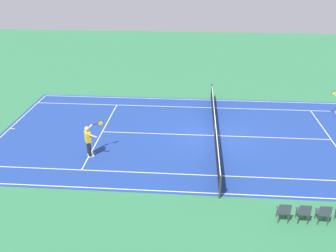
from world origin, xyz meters
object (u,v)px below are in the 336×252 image
at_px(tennis_player_near, 89,140).
at_px(spectator_chair_5, 284,211).
at_px(spectator_chair_3, 324,212).
at_px(tennis_ball, 163,107).
at_px(spectator_chair_4, 304,211).
at_px(tennis_net, 215,128).

xyz_separation_m(tennis_player_near, spectator_chair_5, (-8.65, 4.36, -0.41)).
bearing_deg(spectator_chair_3, tennis_ball, -57.65).
xyz_separation_m(tennis_ball, spectator_chair_4, (-6.30, 11.10, 0.49)).
xyz_separation_m(tennis_player_near, spectator_chair_3, (-10.11, 4.36, -0.41)).
distance_m(tennis_player_near, spectator_chair_3, 11.02).
bearing_deg(tennis_net, tennis_ball, -50.69).
bearing_deg(spectator_chair_4, tennis_ball, -60.42).
height_order(tennis_player_near, spectator_chair_5, tennis_player_near).
height_order(tennis_net, tennis_player_near, tennis_player_near).
bearing_deg(tennis_player_near, spectator_chair_3, 156.68).
bearing_deg(tennis_ball, tennis_net, 129.31).
xyz_separation_m(spectator_chair_4, spectator_chair_5, (0.73, 0.00, 0.00)).
xyz_separation_m(tennis_net, tennis_player_near, (6.34, 2.76, 0.44)).
distance_m(tennis_player_near, tennis_ball, 7.47).
relative_size(tennis_player_near, tennis_ball, 25.71).
bearing_deg(spectator_chair_3, tennis_player_near, -23.32).
relative_size(tennis_net, spectator_chair_5, 13.30).
bearing_deg(tennis_net, spectator_chair_4, 113.13).
distance_m(tennis_net, spectator_chair_5, 7.49).
distance_m(tennis_player_near, spectator_chair_5, 9.70).
height_order(tennis_net, spectator_chair_5, tennis_net).
bearing_deg(tennis_player_near, tennis_ball, -114.58).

